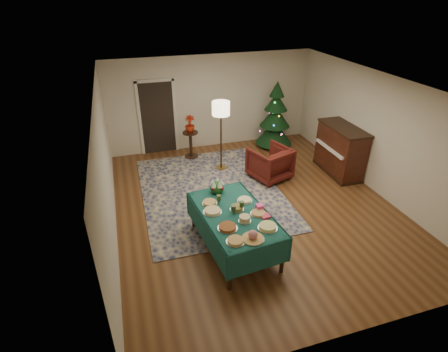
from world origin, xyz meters
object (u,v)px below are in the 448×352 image
object	(u,v)px
buffet_table	(234,220)
piano	(340,151)
armchair	(270,162)
floor_lamp	(221,113)
side_table	(191,145)
gift_box	(259,207)
potted_plant	(190,128)
christmas_tree	(275,118)

from	to	relation	value
buffet_table	piano	bearing A→B (deg)	29.97
armchair	floor_lamp	size ratio (longest dim) A/B	0.50
side_table	armchair	bearing A→B (deg)	-47.28
floor_lamp	side_table	size ratio (longest dim) A/B	2.40
buffet_table	floor_lamp	distance (m)	3.36
gift_box	side_table	world-z (taller)	gift_box
gift_box	potted_plant	bearing A→B (deg)	95.53
buffet_table	gift_box	distance (m)	0.52
armchair	potted_plant	world-z (taller)	potted_plant
potted_plant	piano	bearing A→B (deg)	-30.11
christmas_tree	piano	xyz separation A→B (m)	(0.90, -2.08, -0.27)
potted_plant	piano	distance (m)	4.04
floor_lamp	piano	world-z (taller)	floor_lamp
floor_lamp	potted_plant	xyz separation A→B (m)	(-0.62, 0.92, -0.66)
buffet_table	christmas_tree	xyz separation A→B (m)	(2.67, 4.14, 0.26)
buffet_table	gift_box	size ratio (longest dim) A/B	16.93
gift_box	piano	bearing A→B (deg)	33.85
gift_box	christmas_tree	xyz separation A→B (m)	(2.19, 4.15, 0.06)
armchair	piano	xyz separation A→B (m)	(1.84, -0.24, 0.16)
floor_lamp	potted_plant	world-z (taller)	floor_lamp
potted_plant	christmas_tree	size ratio (longest dim) A/B	0.24
christmas_tree	piano	distance (m)	2.28
armchair	floor_lamp	world-z (taller)	floor_lamp
buffet_table	floor_lamp	size ratio (longest dim) A/B	1.15
side_table	christmas_tree	xyz separation A→B (m)	(2.59, 0.06, 0.52)
armchair	side_table	bearing A→B (deg)	-66.20
potted_plant	christmas_tree	distance (m)	2.59
buffet_table	piano	xyz separation A→B (m)	(3.56, 2.05, -0.01)
armchair	potted_plant	size ratio (longest dim) A/B	1.96
gift_box	potted_plant	world-z (taller)	potted_plant
side_table	potted_plant	bearing A→B (deg)	-75.96
gift_box	christmas_tree	size ratio (longest dim) A/B	0.06
gift_box	armchair	world-z (taller)	armchair
side_table	christmas_tree	world-z (taller)	christmas_tree
buffet_table	armchair	bearing A→B (deg)	53.21
piano	armchair	bearing A→B (deg)	172.47
armchair	potted_plant	xyz separation A→B (m)	(-1.64, 1.78, 0.44)
buffet_table	floor_lamp	bearing A→B (deg)	77.57
gift_box	armchair	bearing A→B (deg)	61.73
armchair	side_table	size ratio (longest dim) A/B	1.20
potted_plant	christmas_tree	bearing A→B (deg)	1.32
armchair	christmas_tree	size ratio (longest dim) A/B	0.47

